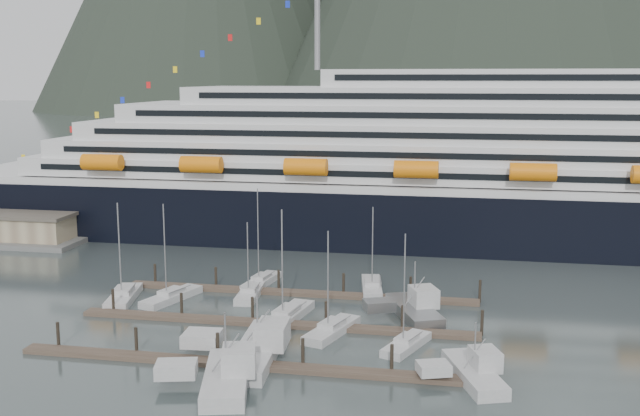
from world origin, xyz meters
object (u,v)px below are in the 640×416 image
(sailboat_d, at_px, (287,317))
(sailboat_e, at_px, (261,282))
(sailboat_a, at_px, (124,297))
(sailboat_c, at_px, (332,331))
(sailboat_g, at_px, (372,287))
(cruise_ship, at_px, (543,176))
(trawler_b, at_px, (225,376))
(sailboat_b, at_px, (172,297))
(sailboat_f, at_px, (250,294))
(sailboat_h, at_px, (406,345))
(trawler_c, at_px, (256,348))
(trawler_e, at_px, (413,309))
(trawler_d, at_px, (473,372))

(sailboat_d, xyz_separation_m, sailboat_e, (-7.24, 15.06, -0.01))
(sailboat_a, xyz_separation_m, sailboat_c, (29.18, -7.69, -0.02))
(sailboat_d, xyz_separation_m, sailboat_g, (8.48, 15.06, -0.02))
(cruise_ship, bearing_deg, sailboat_c, -117.46)
(trawler_b, bearing_deg, sailboat_b, 17.59)
(sailboat_d, distance_m, sailboat_f, 11.32)
(sailboat_c, height_order, sailboat_d, sailboat_d)
(cruise_ship, distance_m, trawler_b, 79.11)
(sailboat_d, height_order, sailboat_e, sailboat_e)
(sailboat_b, xyz_separation_m, sailboat_e, (9.59, 9.70, -0.00))
(sailboat_b, relative_size, sailboat_f, 1.25)
(sailboat_b, xyz_separation_m, sailboat_g, (25.31, 9.70, -0.01))
(sailboat_g, distance_m, sailboat_h, 22.58)
(trawler_b, height_order, trawler_c, trawler_c)
(trawler_b, bearing_deg, sailboat_a, 28.10)
(trawler_e, bearing_deg, trawler_b, 124.23)
(sailboat_e, bearing_deg, trawler_b, -161.16)
(cruise_ship, relative_size, trawler_b, 16.22)
(sailboat_e, bearing_deg, trawler_e, -106.30)
(sailboat_d, height_order, trawler_e, sailboat_d)
(trawler_d, bearing_deg, trawler_e, 1.36)
(sailboat_c, relative_size, sailboat_g, 1.03)
(sailboat_b, distance_m, trawler_d, 43.27)
(sailboat_f, bearing_deg, trawler_c, -167.14)
(sailboat_e, relative_size, sailboat_f, 1.32)
(sailboat_h, height_order, trawler_d, sailboat_h)
(sailboat_c, bearing_deg, sailboat_f, 64.59)
(sailboat_b, bearing_deg, sailboat_c, -93.29)
(sailboat_a, height_order, sailboat_h, sailboat_a)
(trawler_c, bearing_deg, sailboat_h, -74.12)
(sailboat_d, bearing_deg, sailboat_b, 81.76)
(sailboat_d, bearing_deg, trawler_e, -63.63)
(cruise_ship, relative_size, sailboat_d, 14.64)
(sailboat_a, distance_m, trawler_e, 37.87)
(sailboat_a, height_order, trawler_e, sailboat_a)
(sailboat_b, relative_size, sailboat_h, 1.02)
(sailboat_a, xyz_separation_m, trawler_c, (22.60, -16.22, 0.55))
(trawler_b, bearing_deg, cruise_ship, -40.80)
(trawler_e, bearing_deg, sailboat_c, 110.71)
(cruise_ship, bearing_deg, trawler_c, -118.99)
(sailboat_a, relative_size, sailboat_d, 0.96)
(sailboat_f, bearing_deg, sailboat_b, 104.41)
(trawler_b, distance_m, trawler_c, 7.86)
(sailboat_a, xyz_separation_m, trawler_b, (21.72, -24.03, 0.55))
(sailboat_d, height_order, trawler_b, sailboat_d)
(sailboat_d, distance_m, sailboat_e, 16.71)
(sailboat_e, distance_m, trawler_b, 35.49)
(sailboat_c, xyz_separation_m, sailboat_h, (8.73, -3.00, -0.00))
(trawler_e, bearing_deg, sailboat_h, 157.87)
(sailboat_d, height_order, sailboat_h, sailboat_d)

